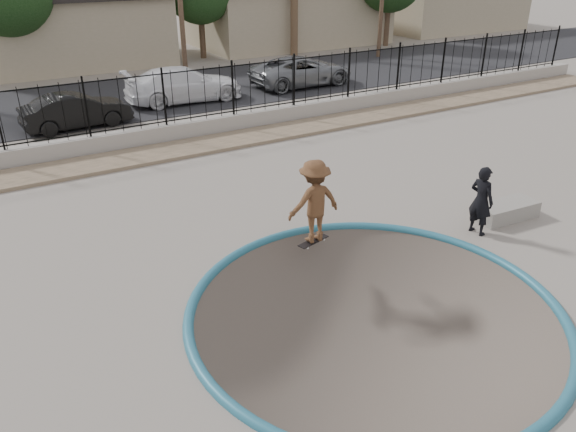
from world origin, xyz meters
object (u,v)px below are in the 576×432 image
Objects in this scene: videographer at (481,201)px; car_b at (76,111)px; skater at (314,205)px; concrete_ledge at (506,210)px; car_c at (184,84)px; car_d at (302,71)px; skateboard at (313,241)px.

videographer is 0.43× the size of car_b.
skater reaches higher than concrete_ledge.
car_c is at bearing -0.57° from videographer.
car_d is (4.22, 14.73, -0.11)m from videographer.
car_c reaches higher than car_d.
videographer is 15.32m from car_d.
car_b is (-2.72, 11.66, 0.60)m from skateboard.
skater is 0.89m from skateboard.
skateboard is 0.52× the size of videographer.
car_b is at bearing 120.15° from concrete_ledge.
car_d is (3.01, 14.53, 0.52)m from concrete_ledge.
car_c reaches higher than skateboard.
car_b reaches higher than skateboard.
skateboard is 0.17× the size of car_c.
concrete_ledge is at bearing 167.33° from skater.
concrete_ledge is 0.33× the size of car_c.
skateboard is 15.39m from car_d.
car_c is at bearing -75.86° from car_b.
skateboard is at bearing -171.46° from car_b.
car_d is at bearing 44.38° from skateboard.
skater is at bearing -171.46° from car_b.
car_d is (7.81, 13.25, 0.66)m from skateboard.
concrete_ledge is 0.42× the size of car_b.
videographer reaches higher than car_c.
car_d is at bearing -118.22° from skater.
skateboard is 11.99m from car_b.
videographer is at bearing -158.93° from car_b.
car_d reaches higher than car_b.
videographer reaches higher than car_d.
car_c is 1.01× the size of car_d.
videographer is 0.34× the size of car_d.
skateboard is at bearing 148.37° from car_d.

